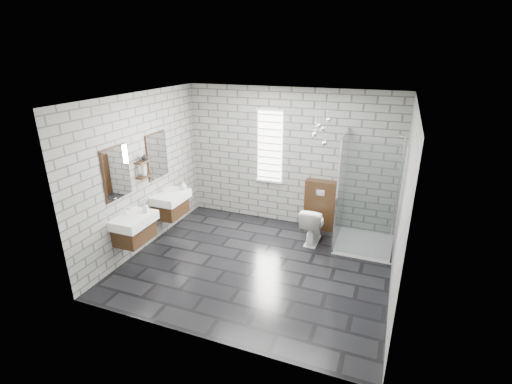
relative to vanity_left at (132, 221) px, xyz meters
The scene contains 20 objects.
floor 2.15m from the vanity_left, 18.22° to the left, with size 4.20×3.60×0.02m, color black.
ceiling 2.80m from the vanity_left, 18.22° to the left, with size 4.20×3.60×0.02m, color white.
wall_back 3.15m from the vanity_left, 51.96° to the left, with size 4.20×0.02×2.70m, color gray.
wall_front 2.32m from the vanity_left, 31.79° to the right, with size 4.20×0.02×2.70m, color gray.
wall_left 0.89m from the vanity_left, 107.90° to the left, with size 0.02×3.60×2.70m, color gray.
wall_right 4.11m from the vanity_left, ahead, with size 0.02×3.60×2.70m, color gray.
vanity_left is the anchor object (origin of this frame).
vanity_right 1.07m from the vanity_left, 90.00° to the left, with size 0.47×0.70×1.57m.
shelf_lower 0.82m from the vanity_left, 102.00° to the left, with size 0.14×0.30×0.03m, color #392311.
shelf_upper 1.01m from the vanity_left, 102.00° to the left, with size 0.14×0.30×0.03m, color #392311.
window 2.95m from the vanity_left, 57.98° to the left, with size 0.56×0.05×1.48m.
cistern_panel 3.49m from the vanity_left, 41.95° to the left, with size 0.60×0.20×1.00m, color #392311.
flush_plate 3.41m from the vanity_left, 40.64° to the left, with size 0.18×0.01×0.12m, color silver.
shower_enclosure 3.87m from the vanity_left, 27.98° to the left, with size 1.00×1.00×2.03m.
pendant_cluster 3.52m from the vanity_left, 37.58° to the left, with size 0.28×0.25×0.91m.
toilet 3.16m from the vanity_left, 34.14° to the left, with size 0.39×0.68×0.69m, color white.
soap_bottle_a 0.30m from the vanity_left, 57.03° to the left, with size 0.08×0.08×0.17m, color #B2B2B2.
soap_bottle_b 1.36m from the vanity_left, 83.58° to the left, with size 0.12×0.12×0.15m, color #B2B2B2.
soap_bottle_c 0.90m from the vanity_left, 101.23° to the left, with size 0.08×0.08×0.22m, color #B2B2B2.
vase 1.10m from the vanity_left, 100.17° to the left, with size 0.11×0.11×0.11m, color #B2B2B2.
Camera 1 is at (1.89, -4.95, 3.35)m, focal length 26.00 mm.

